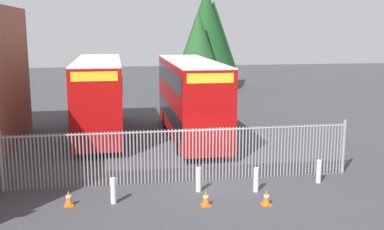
{
  "coord_description": "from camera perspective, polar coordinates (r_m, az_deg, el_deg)",
  "views": [
    {
      "loc": [
        -3.67,
        -18.07,
        6.21
      ],
      "look_at": [
        0.0,
        4.0,
        2.0
      ],
      "focal_mm": 43.59,
      "sensor_mm": 36.0,
      "label": 1
    }
  ],
  "objects": [
    {
      "name": "bollard_near_right",
      "position": [
        18.17,
        7.84,
        -7.85
      ],
      "size": [
        0.2,
        0.2,
        0.95
      ],
      "primitive_type": "cylinder",
      "color": "silver",
      "rests_on": "ground"
    },
    {
      "name": "tree_tall_back",
      "position": [
        44.11,
        0.78,
        8.98
      ],
      "size": [
        3.84,
        3.84,
        7.68
      ],
      "color": "#4C3823",
      "rests_on": "ground"
    },
    {
      "name": "double_decker_bus_behind_fence_left",
      "position": [
        27.43,
        -11.31,
        2.52
      ],
      "size": [
        2.54,
        10.81,
        4.42
      ],
      "color": "#B70C0C",
      "rests_on": "ground"
    },
    {
      "name": "palisade_fence",
      "position": [
        18.94,
        -1.16,
        -4.75
      ],
      "size": [
        14.14,
        0.14,
        2.35
      ],
      "color": "gray",
      "rests_on": "ground"
    },
    {
      "name": "ground_plane",
      "position": [
        27.05,
        -1.39,
        -2.62
      ],
      "size": [
        100.0,
        100.0,
        0.0
      ],
      "primitive_type": "plane",
      "color": "#3D3D42"
    },
    {
      "name": "traffic_cone_mid_forecourt",
      "position": [
        17.26,
        -14.85,
        -9.78
      ],
      "size": [
        0.34,
        0.34,
        0.59
      ],
      "color": "orange",
      "rests_on": "ground"
    },
    {
      "name": "bollard_near_left",
      "position": [
        17.07,
        -9.61,
        -9.14
      ],
      "size": [
        0.2,
        0.2,
        0.95
      ],
      "primitive_type": "cylinder",
      "color": "silver",
      "rests_on": "ground"
    },
    {
      "name": "bollard_center_front",
      "position": [
        18.01,
        0.81,
        -7.92
      ],
      "size": [
        0.2,
        0.2,
        0.95
      ],
      "primitive_type": "cylinder",
      "color": "silver",
      "rests_on": "ground"
    },
    {
      "name": "traffic_cone_by_gate",
      "position": [
        16.69,
        1.71,
        -10.12
      ],
      "size": [
        0.34,
        0.34,
        0.59
      ],
      "color": "orange",
      "rests_on": "ground"
    },
    {
      "name": "bollard_far_right",
      "position": [
        19.68,
        15.25,
        -6.68
      ],
      "size": [
        0.2,
        0.2,
        0.95
      ],
      "primitive_type": "cylinder",
      "color": "silver",
      "rests_on": "ground"
    },
    {
      "name": "double_decker_bus_near_gate",
      "position": [
        26.15,
        -0.15,
        2.33
      ],
      "size": [
        2.54,
        10.81,
        4.42
      ],
      "color": "#B70C0C",
      "rests_on": "ground"
    },
    {
      "name": "tree_mid_row",
      "position": [
        47.07,
        1.73,
        10.65
      ],
      "size": [
        5.55,
        5.55,
        10.17
      ],
      "color": "#4C3823",
      "rests_on": "ground"
    },
    {
      "name": "traffic_cone_near_kerb",
      "position": [
        16.95,
        9.09,
        -9.93
      ],
      "size": [
        0.34,
        0.34,
        0.59
      ],
      "color": "orange",
      "rests_on": "ground"
    },
    {
      "name": "tree_short_side",
      "position": [
        48.49,
        2.64,
        9.77
      ],
      "size": [
        4.84,
        4.84,
        8.93
      ],
      "color": "#4C3823",
      "rests_on": "ground"
    }
  ]
}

